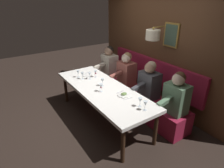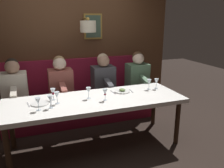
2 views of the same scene
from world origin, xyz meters
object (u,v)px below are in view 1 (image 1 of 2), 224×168
wine_glass_5 (102,81)px  wine_glass_7 (101,86)px  dining_table (102,91)px  wine_glass_2 (145,104)px  wine_glass_4 (140,100)px  wine_glass_1 (82,74)px  wine_glass_3 (90,74)px  diner_far (109,62)px  diner_near (149,81)px  wine_glass_0 (78,72)px  wine_glass_6 (96,72)px  diner_middle (126,70)px  diner_nearest (176,94)px

wine_glass_5 → wine_glass_7: size_ratio=1.00×
dining_table → wine_glass_2: bearing=-82.1°
wine_glass_4 → wine_glass_1: bearing=100.3°
wine_glass_3 → wine_glass_7: same height
diner_far → wine_glass_7: (-0.98, -1.21, 0.04)m
diner_near → wine_glass_5: bearing=149.7°
wine_glass_3 → wine_glass_0: bearing=123.4°
diner_far → wine_glass_4: size_ratio=4.82×
diner_far → wine_glass_6: 0.90m
wine_glass_3 → diner_near: bearing=-46.5°
diner_near → wine_glass_2: diner_near is taller
diner_middle → wine_glass_4: bearing=-119.1°
diner_near → wine_glass_3: 1.28m
diner_far → wine_glass_3: 1.05m
wine_glass_7 → wine_glass_5: bearing=52.3°
wine_glass_2 → wine_glass_3: bearing=95.2°
wine_glass_4 → wine_glass_5: same height
dining_table → wine_glass_2: (0.15, -1.07, 0.18)m
diner_nearest → wine_glass_3: diner_nearest is taller
diner_near → wine_glass_7: diner_near is taller
dining_table → wine_glass_0: size_ratio=15.38×
diner_far → wine_glass_0: size_ratio=4.82×
diner_nearest → wine_glass_0: bearing=119.3°
wine_glass_2 → wine_glass_3: 1.60m
wine_glass_2 → wine_glass_5: 1.15m
wine_glass_3 → wine_glass_5: (0.05, -0.44, 0.00)m
wine_glass_2 → wine_glass_3: size_ratio=1.00×
diner_far → wine_glass_7: size_ratio=4.82×
diner_near → wine_glass_7: 1.02m
diner_middle → wine_glass_3: 0.89m
wine_glass_3 → wine_glass_4: bearing=-84.1°
dining_table → wine_glass_4: 0.97m
wine_glass_7 → wine_glass_1: bearing=92.3°
wine_glass_0 → wine_glass_4: bearing=-79.6°
dining_table → diner_middle: diner_middle is taller
wine_glass_3 → wine_glass_7: (-0.10, -0.64, -0.00)m
wine_glass_3 → wine_glass_6: same height
diner_far → wine_glass_3: bearing=-147.0°
dining_table → diner_middle: (0.88, 0.37, 0.14)m
wine_glass_4 → diner_middle: bearing=60.9°
diner_far → wine_glass_2: 2.28m
wine_glass_1 → wine_glass_5: size_ratio=1.00×
diner_far → diner_middle: bearing=-90.0°
diner_middle → wine_glass_3: (-0.88, 0.16, 0.04)m
diner_middle → wine_glass_5: 0.88m
dining_table → wine_glass_6: bearing=73.5°
diner_nearest → wine_glass_5: (-0.83, 1.17, 0.04)m
wine_glass_2 → wine_glass_4: (0.01, 0.13, 0.00)m
wine_glass_2 → wine_glass_4: same height
diner_middle → wine_glass_7: 1.09m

